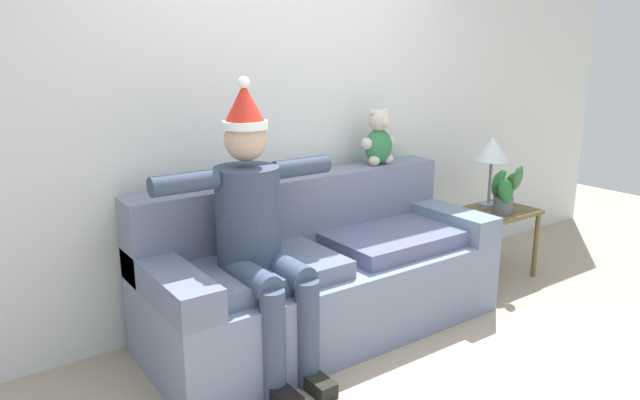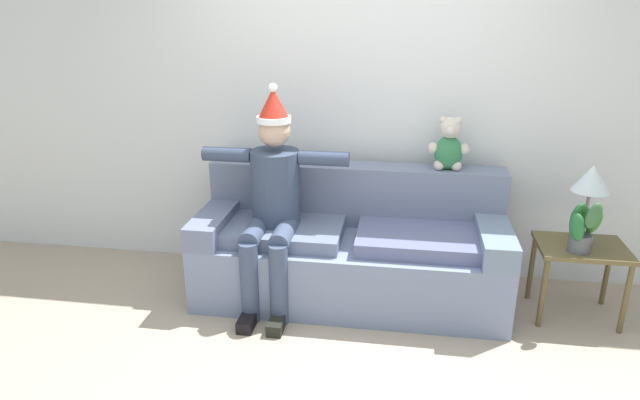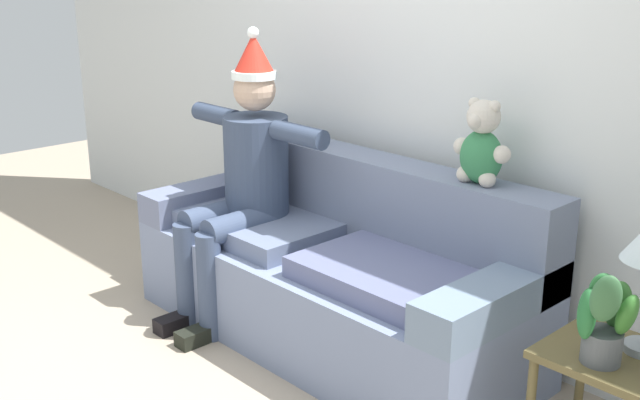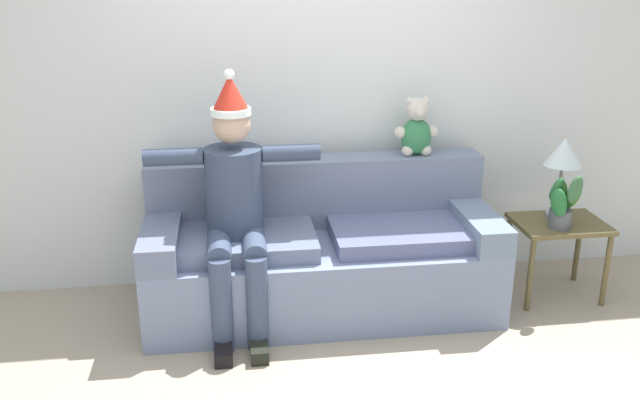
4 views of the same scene
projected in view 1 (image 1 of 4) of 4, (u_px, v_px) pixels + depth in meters
back_wall at (275, 102)px, 3.67m from camera, size 7.00×0.10×2.70m
couch at (321, 273)px, 3.52m from camera, size 2.17×0.85×0.92m
person_seated at (257, 227)px, 2.99m from camera, size 1.02×0.77×1.54m
teddy_bear at (379, 139)px, 3.91m from camera, size 0.29×0.17×0.38m
side_table at (495, 220)px, 4.32m from camera, size 0.57×0.43×0.52m
table_lamp at (492, 152)px, 4.27m from camera, size 0.24×0.24×0.53m
potted_plant at (505, 190)px, 4.15m from camera, size 0.24×0.25×0.38m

